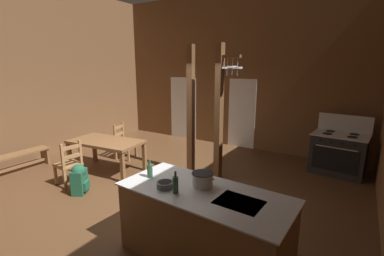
# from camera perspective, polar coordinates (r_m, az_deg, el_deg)

# --- Properties ---
(ground_plane) EXTENTS (8.47, 8.58, 0.10)m
(ground_plane) POSITION_cam_1_polar(r_m,az_deg,el_deg) (5.57, -9.49, -13.71)
(ground_plane) COLOR brown
(wall_back) EXTENTS (8.47, 0.14, 4.54)m
(wall_back) POSITION_cam_1_polar(r_m,az_deg,el_deg) (8.36, 8.45, 11.70)
(wall_back) COLOR brown
(wall_back) RESTS_ON ground_plane
(wall_left) EXTENTS (0.14, 8.58, 4.54)m
(wall_left) POSITION_cam_1_polar(r_m,az_deg,el_deg) (8.15, -31.63, 9.91)
(wall_left) COLOR brown
(wall_left) RESTS_ON ground_plane
(glazed_door_back_left) EXTENTS (1.00, 0.01, 2.05)m
(glazed_door_back_left) POSITION_cam_1_polar(r_m,az_deg,el_deg) (9.23, -1.88, 4.19)
(glazed_door_back_left) COLOR white
(glazed_door_back_left) RESTS_ON ground_plane
(glazed_panel_back_right) EXTENTS (0.84, 0.01, 2.05)m
(glazed_panel_back_right) POSITION_cam_1_polar(r_m,az_deg,el_deg) (8.26, 10.39, 2.93)
(glazed_panel_back_right) COLOR white
(glazed_panel_back_right) RESTS_ON ground_plane
(kitchen_island) EXTENTS (2.21, 1.08, 0.94)m
(kitchen_island) POSITION_cam_1_polar(r_m,az_deg,el_deg) (3.64, 2.44, -19.81)
(kitchen_island) COLOR brown
(kitchen_island) RESTS_ON ground_plane
(stove_range) EXTENTS (1.21, 0.92, 1.32)m
(stove_range) POSITION_cam_1_polar(r_m,az_deg,el_deg) (7.10, 28.46, -4.63)
(stove_range) COLOR #252525
(stove_range) RESTS_ON ground_plane
(support_post_with_pot_rack) EXTENTS (0.59, 0.26, 2.89)m
(support_post_with_pot_rack) POSITION_cam_1_polar(r_m,az_deg,el_deg) (5.69, 5.94, 4.09)
(support_post_with_pot_rack) COLOR brown
(support_post_with_pot_rack) RESTS_ON ground_plane
(support_post_center) EXTENTS (0.14, 0.14, 2.89)m
(support_post_center) POSITION_cam_1_polar(r_m,az_deg,el_deg) (6.09, -0.26, 3.59)
(support_post_center) COLOR brown
(support_post_center) RESTS_ON ground_plane
(dining_table) EXTENTS (1.79, 1.08, 0.74)m
(dining_table) POSITION_cam_1_polar(r_m,az_deg,el_deg) (6.64, -17.62, -3.26)
(dining_table) COLOR brown
(dining_table) RESTS_ON ground_plane
(ladderback_chair_near_window) EXTENTS (0.53, 0.53, 0.95)m
(ladderback_chair_near_window) POSITION_cam_1_polar(r_m,az_deg,el_deg) (7.47, -14.19, -2.83)
(ladderback_chair_near_window) COLOR #9E7044
(ladderback_chair_near_window) RESTS_ON ground_plane
(ladderback_chair_by_post) EXTENTS (0.48, 0.48, 0.95)m
(ladderback_chair_by_post) POSITION_cam_1_polar(r_m,az_deg,el_deg) (6.19, -24.42, -6.94)
(ladderback_chair_by_post) COLOR #9E7044
(ladderback_chair_by_post) RESTS_ON ground_plane
(bench_along_left_wall) EXTENTS (0.36, 1.48, 0.44)m
(bench_along_left_wall) POSITION_cam_1_polar(r_m,az_deg,el_deg) (7.56, -33.03, -5.55)
(bench_along_left_wall) COLOR brown
(bench_along_left_wall) RESTS_ON ground_plane
(backpack) EXTENTS (0.38, 0.39, 0.60)m
(backpack) POSITION_cam_1_polar(r_m,az_deg,el_deg) (5.76, -22.64, -9.71)
(backpack) COLOR #1E5138
(backpack) RESTS_ON ground_plane
(stockpot_on_counter) EXTENTS (0.34, 0.27, 0.18)m
(stockpot_on_counter) POSITION_cam_1_polar(r_m,az_deg,el_deg) (3.51, 2.23, -10.75)
(stockpot_on_counter) COLOR silver
(stockpot_on_counter) RESTS_ON kitchen_island
(mixing_bowl_on_counter) EXTENTS (0.21, 0.21, 0.08)m
(mixing_bowl_on_counter) POSITION_cam_1_polar(r_m,az_deg,el_deg) (3.50, -5.71, -11.76)
(mixing_bowl_on_counter) COLOR slate
(mixing_bowl_on_counter) RESTS_ON kitchen_island
(bottle_tall_on_counter) EXTENTS (0.07, 0.07, 0.27)m
(bottle_tall_on_counter) POSITION_cam_1_polar(r_m,az_deg,el_deg) (3.33, -3.49, -11.74)
(bottle_tall_on_counter) COLOR #2D5638
(bottle_tall_on_counter) RESTS_ON kitchen_island
(bottle_short_on_counter) EXTENTS (0.07, 0.07, 0.25)m
(bottle_short_on_counter) POSITION_cam_1_polar(r_m,az_deg,el_deg) (3.80, -8.87, -8.80)
(bottle_short_on_counter) COLOR #2D5638
(bottle_short_on_counter) RESTS_ON kitchen_island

